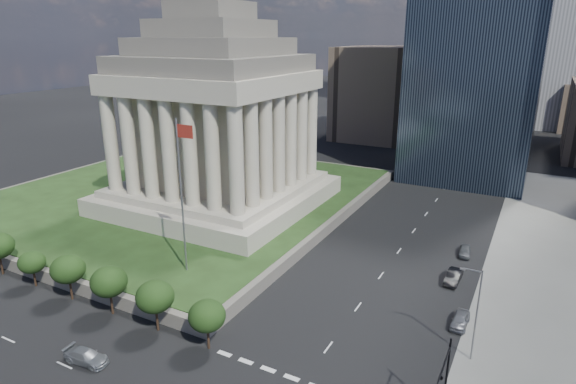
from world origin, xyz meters
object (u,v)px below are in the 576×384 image
Objects in this scene: parked_sedan_near at (460,320)px; parked_sedan_far at (465,251)px; war_memorial at (215,95)px; traffic_signal_ne at (443,380)px; suv_grey at (86,357)px; parked_sedan_mid at (453,277)px; flagpole at (182,189)px; street_lamp_north at (475,310)px.

parked_sedan_far is (-2.50, 19.40, -0.03)m from parked_sedan_near.
war_memorial is at bearing 177.19° from parked_sedan_far.
traffic_signal_ne is at bearing -85.35° from parked_sedan_near.
parked_sedan_far reaches higher than suv_grey.
parked_sedan_mid is (29.37, 34.39, 0.09)m from suv_grey.
flagpole is at bearing 163.29° from traffic_signal_ne.
flagpole is 4.87× the size of parked_sedan_far.
street_lamp_north is 17.06m from parked_sedan_mid.
parked_sedan_far is at bearing 95.49° from traffic_signal_ne.
parked_sedan_mid is at bearing 105.35° from street_lamp_north.
war_memorial reaches higher than flagpole.
suv_grey is at bearing -128.10° from parked_sedan_mid.
flagpole reaches higher than parked_sedan_near.
parked_sedan_far is (-3.50, 36.39, -4.55)m from traffic_signal_ne.
flagpole is at bearing -145.36° from parked_sedan_far.
parked_sedan_mid is (-3.50, 27.07, -4.46)m from traffic_signal_ne.
street_lamp_north reaches higher than traffic_signal_ne.
flagpole is at bearing -178.37° from street_lamp_north.
war_memorial is at bearing 12.48° from suv_grey.
parked_sedan_near is at bearing -88.25° from parked_sedan_far.
parked_sedan_mid is at bearing -9.55° from war_memorial.
flagpole is 21.61m from suv_grey.
traffic_signal_ne reaches higher than parked_sedan_mid.
suv_grey is at bearing -129.49° from parked_sedan_far.
parked_sedan_near is at bearing -58.32° from suv_grey.
war_memorial reaches higher than suv_grey.
war_memorial reaches higher than parked_sedan_far.
parked_sedan_far is at bearing 98.62° from parked_sedan_near.
parked_sedan_mid is at bearing 28.54° from flagpole.
war_memorial is 3.90× the size of street_lamp_north.
parked_sedan_near is at bearing 107.83° from street_lamp_north.
flagpole reaches higher than parked_sedan_far.
parked_sedan_far is at bearing -39.55° from suv_grey.
war_memorial is at bearing 160.44° from parked_sedan_near.
parked_sedan_far is (-4.33, 25.09, -4.96)m from street_lamp_north.
war_memorial is 47.77m from parked_sedan_far.
war_memorial is 48.45m from suv_grey.
traffic_signal_ne is 1.95× the size of parked_sedan_far.
street_lamp_north reaches higher than suv_grey.
suv_grey is 1.00× the size of parked_sedan_mid.
parked_sedan_far is (0.00, 9.32, -0.09)m from parked_sedan_mid.
parked_sedan_far is (30.83, 26.09, -12.41)m from flagpole.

